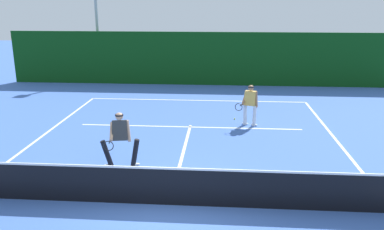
% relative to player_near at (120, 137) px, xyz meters
% --- Properties ---
extents(ground_plane, '(80.00, 80.00, 0.00)m').
position_rel_player_near_xyz_m(ground_plane, '(1.71, -2.19, -0.91)').
color(ground_plane, '#4067B9').
extents(court_line_baseline_far, '(10.53, 0.10, 0.01)m').
position_rel_player_near_xyz_m(court_line_baseline_far, '(1.71, 8.34, -0.91)').
color(court_line_baseline_far, white).
rests_on(court_line_baseline_far, ground_plane).
extents(court_line_service, '(8.59, 0.10, 0.01)m').
position_rel_player_near_xyz_m(court_line_service, '(1.71, 3.99, -0.91)').
color(court_line_service, white).
rests_on(court_line_service, ground_plane).
extents(court_line_centre, '(0.10, 6.40, 0.01)m').
position_rel_player_near_xyz_m(court_line_centre, '(1.71, 1.01, -0.91)').
color(court_line_centre, white).
rests_on(court_line_centre, ground_plane).
extents(tennis_net, '(11.54, 0.09, 1.11)m').
position_rel_player_near_xyz_m(tennis_net, '(1.71, -2.19, -0.41)').
color(tennis_net, '#1E4723').
rests_on(tennis_net, ground_plane).
extents(player_near, '(1.15, 0.92, 1.66)m').
position_rel_player_near_xyz_m(player_near, '(0.00, 0.00, 0.00)').
color(player_near, black).
rests_on(player_near, ground_plane).
extents(player_far, '(0.93, 0.87, 1.62)m').
position_rel_player_near_xyz_m(player_far, '(4.02, 4.39, -0.02)').
color(player_far, silver).
rests_on(player_far, ground_plane).
extents(tennis_ball, '(0.07, 0.07, 0.07)m').
position_rel_player_near_xyz_m(tennis_ball, '(3.47, 5.14, -0.88)').
color(tennis_ball, '#D1E033').
rests_on(tennis_ball, ground_plane).
extents(back_fence_windscreen, '(22.45, 0.12, 3.05)m').
position_rel_player_near_xyz_m(back_fence_windscreen, '(1.71, 12.20, 0.61)').
color(back_fence_windscreen, '#0C3E12').
rests_on(back_fence_windscreen, ground_plane).
extents(light_pole, '(0.55, 0.44, 6.37)m').
position_rel_player_near_xyz_m(light_pole, '(-4.74, 13.55, 3.08)').
color(light_pole, '#9EA39E').
rests_on(light_pole, ground_plane).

